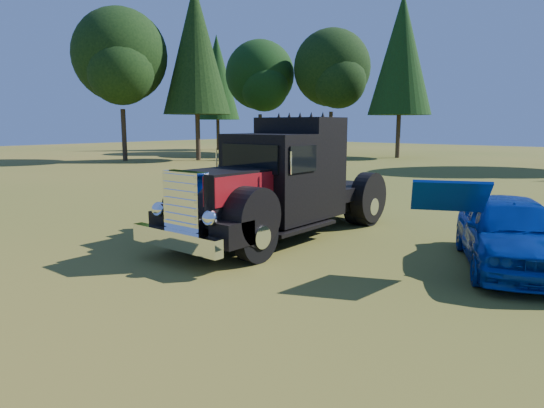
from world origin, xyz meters
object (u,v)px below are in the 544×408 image
at_px(diamond_t_truck, 279,187).
at_px(distant_teal_car, 313,151).
at_px(spectator_near, 225,195).
at_px(hotrod_coupe, 509,232).
at_px(spectator_far, 205,200).

bearing_deg(diamond_t_truck, distant_teal_car, 122.65).
bearing_deg(spectator_near, hotrod_coupe, -60.02).
height_order(hotrod_coupe, spectator_near, hotrod_coupe).
relative_size(hotrod_coupe, spectator_far, 2.89).
height_order(hotrod_coupe, distant_teal_car, hotrod_coupe).
bearing_deg(spectator_far, hotrod_coupe, -61.69).
xyz_separation_m(diamond_t_truck, distant_teal_car, (-14.52, 22.66, -0.55)).
distance_m(diamond_t_truck, spectator_far, 2.26).
bearing_deg(diamond_t_truck, spectator_far, -166.85).
bearing_deg(spectator_far, distant_teal_car, 46.30).
relative_size(diamond_t_truck, spectator_near, 4.03).
bearing_deg(hotrod_coupe, spectator_far, -169.88).
relative_size(diamond_t_truck, spectator_far, 4.49).
xyz_separation_m(spectator_near, distant_teal_car, (-12.63, 22.67, -0.16)).
height_order(diamond_t_truck, spectator_near, diamond_t_truck).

